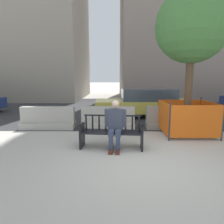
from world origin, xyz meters
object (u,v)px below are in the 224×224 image
object	(u,v)px
street_bench	(112,134)
jersey_barrier_left	(48,120)
jersey_barrier_right	(172,120)
street_tree	(192,27)
jersey_barrier_centre	(108,120)
seated_person	(115,124)
car_taxi_near	(145,103)
construction_fence	(187,117)

from	to	relation	value
street_bench	jersey_barrier_left	size ratio (longest dim) A/B	0.86
street_bench	jersey_barrier_right	xyz separation A→B (m)	(2.30, 2.19, -0.06)
jersey_barrier_right	street_tree	bearing A→B (deg)	-72.31
jersey_barrier_centre	jersey_barrier_right	world-z (taller)	same
street_tree	seated_person	bearing A→B (deg)	-148.87
jersey_barrier_centre	car_taxi_near	distance (m)	3.07
seated_person	street_tree	world-z (taller)	street_tree
street_bench	jersey_barrier_centre	size ratio (longest dim) A/B	0.86
street_tree	construction_fence	distance (m)	2.91
seated_person	car_taxi_near	xyz separation A→B (m)	(1.53, 4.70, 0.02)
jersey_barrier_left	car_taxi_near	size ratio (longest dim) A/B	0.42
jersey_barrier_left	jersey_barrier_right	world-z (taller)	same
street_bench	construction_fence	world-z (taller)	construction_fence
jersey_barrier_left	construction_fence	size ratio (longest dim) A/B	1.22
jersey_barrier_centre	street_bench	bearing A→B (deg)	-85.78
jersey_barrier_centre	car_taxi_near	size ratio (longest dim) A/B	0.42
construction_fence	car_taxi_near	world-z (taller)	car_taxi_near
jersey_barrier_right	construction_fence	world-z (taller)	construction_fence
street_bench	jersey_barrier_left	distance (m)	3.24
street_bench	street_tree	xyz separation A→B (m)	(2.55, 1.42, 3.12)
seated_person	jersey_barrier_left	distance (m)	3.38
construction_fence	car_taxi_near	distance (m)	3.35
street_bench	street_tree	world-z (taller)	street_tree
street_bench	jersey_barrier_right	bearing A→B (deg)	43.63
street_tree	car_taxi_near	world-z (taller)	street_tree
seated_person	jersey_barrier_right	distance (m)	3.18
construction_fence	car_taxi_near	xyz separation A→B (m)	(-0.92, 3.21, 0.11)
jersey_barrier_centre	jersey_barrier_right	bearing A→B (deg)	0.82
jersey_barrier_right	car_taxi_near	bearing A→B (deg)	105.41
street_bench	jersey_barrier_centre	world-z (taller)	street_bench
seated_person	jersey_barrier_centre	xyz separation A→B (m)	(-0.26, 2.22, -0.35)
jersey_barrier_centre	jersey_barrier_right	size ratio (longest dim) A/B	0.99
jersey_barrier_left	jersey_barrier_right	bearing A→B (deg)	0.75
jersey_barrier_centre	car_taxi_near	xyz separation A→B (m)	(1.79, 2.47, 0.37)
jersey_barrier_left	car_taxi_near	distance (m)	4.79
car_taxi_near	street_tree	bearing A→B (deg)	-74.03
seated_person	jersey_barrier_right	xyz separation A→B (m)	(2.20, 2.26, -0.35)
jersey_barrier_right	street_tree	world-z (taller)	street_tree
seated_person	jersey_barrier_centre	size ratio (longest dim) A/B	0.66
street_bench	construction_fence	size ratio (longest dim) A/B	1.05
jersey_barrier_centre	jersey_barrier_left	distance (m)	2.28
seated_person	jersey_barrier_right	world-z (taller)	seated_person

